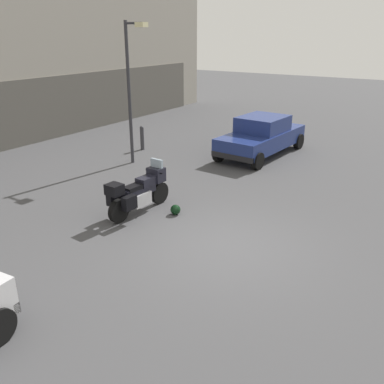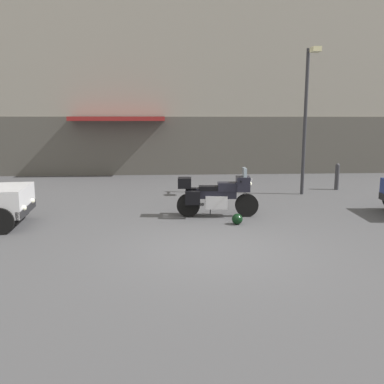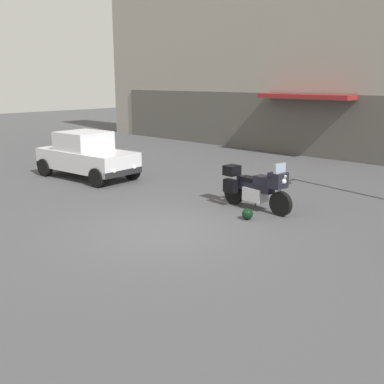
{
  "view_description": "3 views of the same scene",
  "coord_description": "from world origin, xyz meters",
  "px_view_note": "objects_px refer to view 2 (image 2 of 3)",
  "views": [
    {
      "loc": [
        -7.66,
        -4.01,
        4.71
      ],
      "look_at": [
        0.44,
        1.25,
        0.97
      ],
      "focal_mm": 39.08,
      "sensor_mm": 36.0,
      "label": 1
    },
    {
      "loc": [
        -0.96,
        -8.09,
        2.65
      ],
      "look_at": [
        -0.34,
        1.26,
        1.0
      ],
      "focal_mm": 38.44,
      "sensor_mm": 36.0,
      "label": 2
    },
    {
      "loc": [
        7.6,
        -6.93,
        3.42
      ],
      "look_at": [
        0.02,
        0.96,
        0.76
      ],
      "focal_mm": 43.36,
      "sensor_mm": 36.0,
      "label": 3
    }
  ],
  "objects_px": {
    "streetlamp_curbside": "(307,108)",
    "bollard_curbside": "(337,176)",
    "helmet": "(237,219)",
    "motorcycle": "(216,195)"
  },
  "relations": [
    {
      "from": "helmet",
      "to": "bollard_curbside",
      "type": "relative_size",
      "value": 0.28
    },
    {
      "from": "motorcycle",
      "to": "helmet",
      "type": "xyz_separation_m",
      "value": [
        0.44,
        -0.91,
        -0.48
      ]
    },
    {
      "from": "helmet",
      "to": "streetlamp_curbside",
      "type": "relative_size",
      "value": 0.06
    },
    {
      "from": "helmet",
      "to": "bollard_curbside",
      "type": "distance_m",
      "value": 6.94
    },
    {
      "from": "streetlamp_curbside",
      "to": "bollard_curbside",
      "type": "bearing_deg",
      "value": 31.32
    },
    {
      "from": "helmet",
      "to": "streetlamp_curbside",
      "type": "bearing_deg",
      "value": 52.56
    },
    {
      "from": "bollard_curbside",
      "to": "helmet",
      "type": "bearing_deg",
      "value": -133.25
    },
    {
      "from": "motorcycle",
      "to": "bollard_curbside",
      "type": "distance_m",
      "value": 6.63
    },
    {
      "from": "streetlamp_curbside",
      "to": "bollard_curbside",
      "type": "height_order",
      "value": "streetlamp_curbside"
    },
    {
      "from": "helmet",
      "to": "streetlamp_curbside",
      "type": "xyz_separation_m",
      "value": [
        3.09,
        4.04,
        2.91
      ]
    }
  ]
}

